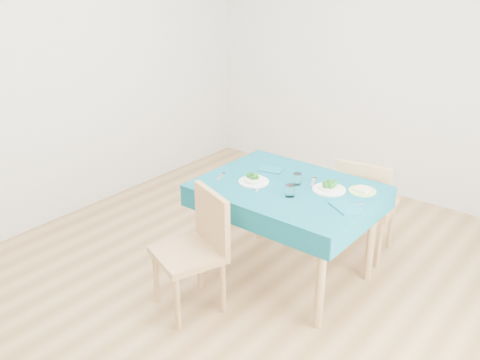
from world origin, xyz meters
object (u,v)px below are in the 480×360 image
Objects in this scene: table at (286,233)px; side_plate at (362,191)px; chair_near at (187,241)px; bowl_near at (254,178)px; chair_far at (368,194)px; bowl_far at (329,186)px.

table is 6.39× the size of side_plate.
side_plate is (0.76, 0.98, 0.24)m from chair_near.
bowl_near reaches higher than side_plate.
chair_near is at bearing 58.02° from chair_far.
chair_near is at bearing -112.52° from table.
chair_far is (0.60, 1.44, 0.00)m from chair_near.
bowl_far is at bearing 76.15° from chair_near.
chair_near is 0.99× the size of chair_far.
bowl_far is at bearing 23.78° from bowl_near.
chair_far is 4.53× the size of bowl_far.
bowl_far is (0.50, 0.22, 0.00)m from bowl_near.
bowl_far is (-0.03, -0.59, 0.26)m from chair_far.
table is at bearing 23.69° from bowl_near.
bowl_near is at bearing 103.33° from chair_near.
bowl_near is at bearing 47.37° from chair_far.
table is 0.78m from chair_far.
bowl_near is (-0.23, -0.10, 0.41)m from table.
side_plate is (0.16, -0.46, 0.23)m from chair_far.
bowl_far is at bearing -146.24° from side_plate.
bowl_near is at bearing -156.31° from table.
table is 0.51m from bowl_far.
table is 0.81m from chair_near.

